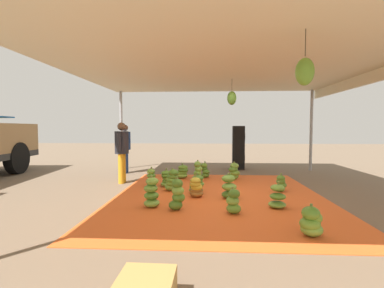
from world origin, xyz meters
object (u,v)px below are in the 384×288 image
(banana_bunch_11, at_px, (177,195))
(banana_bunch_13, at_px, (172,181))
(banana_bunch_5, at_px, (152,178))
(banana_bunch_15, at_px, (205,171))
(banana_bunch_3, at_px, (167,179))
(banana_bunch_14, at_px, (198,172))
(worker_0, at_px, (125,145))
(banana_bunch_9, at_px, (233,202))
(banana_bunch_2, at_px, (277,197))
(banana_bunch_4, at_px, (311,222))
(speaker_stack, at_px, (238,148))
(banana_bunch_7, at_px, (152,193))
(banana_bunch_12, at_px, (234,172))
(banana_bunch_0, at_px, (281,184))
(banana_bunch_10, at_px, (229,188))
(worker_1, at_px, (122,148))
(banana_bunch_8, at_px, (182,172))
(banana_bunch_6, at_px, (197,185))
(banana_bunch_1, at_px, (196,188))

(banana_bunch_11, height_order, banana_bunch_13, banana_bunch_11)
(banana_bunch_5, bearing_deg, banana_bunch_15, -44.27)
(banana_bunch_3, distance_m, banana_bunch_14, 1.03)
(banana_bunch_5, height_order, worker_0, worker_0)
(banana_bunch_3, xyz_separation_m, banana_bunch_9, (-2.07, -1.45, 0.01))
(banana_bunch_2, distance_m, banana_bunch_14, 2.85)
(banana_bunch_4, bearing_deg, worker_0, 39.07)
(banana_bunch_4, relative_size, speaker_stack, 0.28)
(banana_bunch_5, distance_m, banana_bunch_7, 1.75)
(banana_bunch_12, xyz_separation_m, banana_bunch_14, (-0.31, 1.00, 0.03))
(banana_bunch_0, xyz_separation_m, banana_bunch_5, (0.36, 3.04, 0.03))
(banana_bunch_2, distance_m, banana_bunch_3, 2.84)
(banana_bunch_9, relative_size, banana_bunch_14, 0.79)
(banana_bunch_15, bearing_deg, banana_bunch_3, 144.09)
(banana_bunch_15, bearing_deg, banana_bunch_2, -155.81)
(banana_bunch_10, relative_size, banana_bunch_11, 0.90)
(banana_bunch_4, relative_size, banana_bunch_15, 0.91)
(banana_bunch_7, relative_size, worker_1, 0.37)
(banana_bunch_8, height_order, speaker_stack, speaker_stack)
(banana_bunch_15, relative_size, worker_0, 0.30)
(banana_bunch_11, relative_size, speaker_stack, 0.38)
(banana_bunch_9, height_order, banana_bunch_10, banana_bunch_10)
(banana_bunch_11, bearing_deg, worker_1, 36.59)
(banana_bunch_11, distance_m, banana_bunch_12, 3.18)
(banana_bunch_2, xyz_separation_m, banana_bunch_3, (1.70, 2.28, -0.00))
(banana_bunch_3, distance_m, banana_bunch_6, 1.00)
(banana_bunch_14, height_order, speaker_stack, speaker_stack)
(banana_bunch_7, xyz_separation_m, banana_bunch_15, (3.05, -0.96, -0.05))
(banana_bunch_14, bearing_deg, banana_bunch_6, -179.00)
(banana_bunch_8, xyz_separation_m, worker_0, (0.82, 1.92, 0.73))
(banana_bunch_11, relative_size, banana_bunch_14, 1.01)
(banana_bunch_10, distance_m, speaker_stack, 4.27)
(banana_bunch_2, distance_m, banana_bunch_5, 3.12)
(banana_bunch_0, distance_m, banana_bunch_11, 2.67)
(banana_bunch_7, bearing_deg, banana_bunch_3, -0.66)
(banana_bunch_3, distance_m, worker_1, 1.52)
(banana_bunch_8, bearing_deg, worker_0, 66.82)
(banana_bunch_7, bearing_deg, banana_bunch_15, -17.40)
(banana_bunch_0, height_order, banana_bunch_1, banana_bunch_1)
(banana_bunch_1, distance_m, banana_bunch_3, 1.27)
(banana_bunch_4, xyz_separation_m, banana_bunch_12, (4.00, 0.65, 0.03))
(banana_bunch_7, bearing_deg, banana_bunch_9, -101.91)
(banana_bunch_8, relative_size, banana_bunch_11, 0.80)
(banana_bunch_4, height_order, banana_bunch_11, banana_bunch_11)
(banana_bunch_15, bearing_deg, worker_1, 111.57)
(banana_bunch_1, xyz_separation_m, worker_1, (1.43, 2.02, 0.73))
(banana_bunch_13, xyz_separation_m, speaker_stack, (3.57, -1.92, 0.52))
(banana_bunch_2, relative_size, banana_bunch_3, 1.05)
(worker_1, bearing_deg, banana_bunch_13, -121.11)
(worker_0, xyz_separation_m, speaker_stack, (1.13, -3.75, -0.15))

